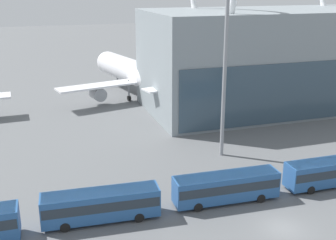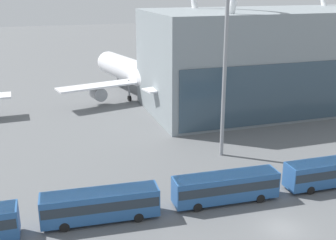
{
  "view_description": "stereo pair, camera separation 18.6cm",
  "coord_description": "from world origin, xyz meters",
  "px_view_note": "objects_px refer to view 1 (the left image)",
  "views": [
    {
      "loc": [
        -21.97,
        -31.04,
        23.13
      ],
      "look_at": [
        -3.98,
        24.61,
        4.0
      ],
      "focal_mm": 45.0,
      "sensor_mm": 36.0,
      "label": 1
    },
    {
      "loc": [
        -21.79,
        -31.09,
        23.13
      ],
      "look_at": [
        -3.98,
        24.61,
        4.0
      ],
      "focal_mm": 45.0,
      "sensor_mm": 36.0,
      "label": 2
    }
  ],
  "objects_px": {
    "floodlight_mast": "(227,22)",
    "shuttle_bus_3": "(333,171)",
    "shuttle_bus_2": "(226,186)",
    "airliner_at_gate_far": "(141,75)",
    "airliner_parked_remote": "(310,57)",
    "shuttle_bus_1": "(101,204)"
  },
  "relations": [
    {
      "from": "airliner_at_gate_far",
      "to": "shuttle_bus_2",
      "type": "relative_size",
      "value": 3.2
    },
    {
      "from": "airliner_parked_remote",
      "to": "shuttle_bus_2",
      "type": "height_order",
      "value": "airliner_parked_remote"
    },
    {
      "from": "airliner_parked_remote",
      "to": "shuttle_bus_1",
      "type": "height_order",
      "value": "airliner_parked_remote"
    },
    {
      "from": "shuttle_bus_2",
      "to": "floodlight_mast",
      "type": "distance_m",
      "value": 21.23
    },
    {
      "from": "airliner_at_gate_far",
      "to": "airliner_parked_remote",
      "type": "height_order",
      "value": "airliner_parked_remote"
    },
    {
      "from": "shuttle_bus_3",
      "to": "airliner_at_gate_far",
      "type": "bearing_deg",
      "value": 105.18
    },
    {
      "from": "airliner_parked_remote",
      "to": "shuttle_bus_3",
      "type": "relative_size",
      "value": 3.15
    },
    {
      "from": "airliner_parked_remote",
      "to": "shuttle_bus_3",
      "type": "xyz_separation_m",
      "value": [
        -35.11,
        -53.66,
        -2.96
      ]
    },
    {
      "from": "airliner_parked_remote",
      "to": "shuttle_bus_3",
      "type": "height_order",
      "value": "airliner_parked_remote"
    },
    {
      "from": "shuttle_bus_1",
      "to": "shuttle_bus_3",
      "type": "height_order",
      "value": "same"
    },
    {
      "from": "airliner_at_gate_far",
      "to": "shuttle_bus_3",
      "type": "bearing_deg",
      "value": -179.33
    },
    {
      "from": "shuttle_bus_1",
      "to": "shuttle_bus_3",
      "type": "distance_m",
      "value": 27.44
    },
    {
      "from": "shuttle_bus_2",
      "to": "shuttle_bus_3",
      "type": "bearing_deg",
      "value": 1.32
    },
    {
      "from": "floodlight_mast",
      "to": "shuttle_bus_3",
      "type": "bearing_deg",
      "value": -55.98
    },
    {
      "from": "shuttle_bus_3",
      "to": "shuttle_bus_1",
      "type": "bearing_deg",
      "value": 179.96
    },
    {
      "from": "airliner_parked_remote",
      "to": "shuttle_bus_1",
      "type": "distance_m",
      "value": 82.09
    },
    {
      "from": "shuttle_bus_1",
      "to": "airliner_at_gate_far",
      "type": "bearing_deg",
      "value": 74.48
    },
    {
      "from": "shuttle_bus_2",
      "to": "shuttle_bus_1",
      "type": "bearing_deg",
      "value": -178.79
    },
    {
      "from": "shuttle_bus_2",
      "to": "shuttle_bus_3",
      "type": "distance_m",
      "value": 13.72
    },
    {
      "from": "airliner_at_gate_far",
      "to": "shuttle_bus_2",
      "type": "xyz_separation_m",
      "value": [
        -2.21,
        -45.85,
        -2.95
      ]
    },
    {
      "from": "shuttle_bus_3",
      "to": "floodlight_mast",
      "type": "height_order",
      "value": "floodlight_mast"
    },
    {
      "from": "shuttle_bus_1",
      "to": "shuttle_bus_3",
      "type": "bearing_deg",
      "value": 2.55
    }
  ]
}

